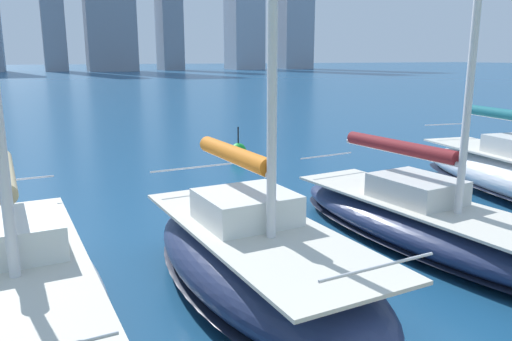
% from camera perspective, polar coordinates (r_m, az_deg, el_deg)
% --- Properties ---
extents(sailboat_maroon, '(3.50, 8.89, 12.49)m').
position_cam_1_polar(sailboat_maroon, '(12.11, 19.33, -5.48)').
color(sailboat_maroon, navy).
rests_on(sailboat_maroon, ground).
extents(sailboat_orange, '(3.24, 7.09, 9.60)m').
position_cam_1_polar(sailboat_orange, '(9.15, 0.01, -9.98)').
color(sailboat_orange, navy).
rests_on(sailboat_orange, ground).
extents(sailboat_tan, '(3.09, 8.09, 13.06)m').
position_cam_1_polar(sailboat_tan, '(8.87, -25.62, -12.22)').
color(sailboat_tan, silver).
rests_on(sailboat_tan, ground).
extents(channel_buoy, '(0.70, 0.70, 1.40)m').
position_cam_1_polar(channel_buoy, '(21.32, -2.04, 2.23)').
color(channel_buoy, green).
rests_on(channel_buoy, ground).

